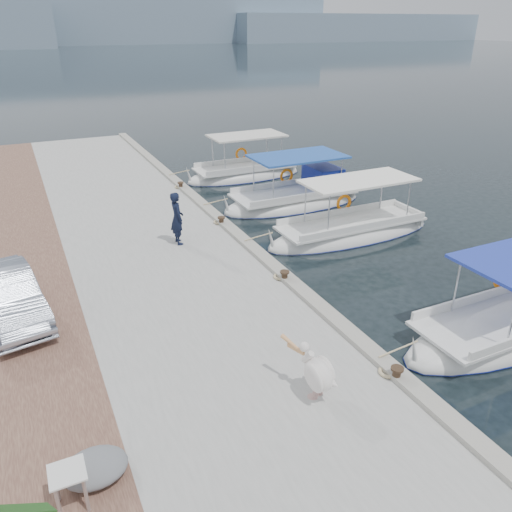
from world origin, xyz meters
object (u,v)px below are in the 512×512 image
Objects in this scene: pelican at (317,372)px; fisherman at (177,218)px; fishing_caique_c at (351,233)px; fishing_caique_d at (295,200)px; parked_car at (8,296)px; fishing_caique_e at (244,175)px.

fisherman reaches higher than pelican.
fishing_caique_c is 1.06× the size of fishing_caique_d.
fishing_caique_c is 4.94× the size of pelican.
fishing_caique_c reaches higher than parked_car.
fisherman is 0.47× the size of parked_car.
fisherman reaches higher than fishing_caique_d.
fishing_caique_e is at bearing 92.35° from fishing_caique_c.
pelican is (-5.92, -16.72, 0.95)m from fishing_caique_e.
fishing_caique_c and fishing_caique_d have the same top height.
pelican is (-6.30, -7.64, 0.95)m from fishing_caique_c.
fishing_caique_e is 10.12m from fisherman.
fisherman is (-6.09, -7.97, 1.29)m from fishing_caique_e.
fishing_caique_d is 4.66× the size of pelican.
fisherman is at bearing -127.39° from fishing_caique_e.
fishing_caique_e is 3.49× the size of fisherman.
fishing_caique_d is at bearing -64.58° from fisherman.
fishing_caique_e reaches higher than parked_car.
fishing_caique_e is at bearing 70.49° from pelican.
parked_car is at bearing -153.45° from fishing_caique_d.
fisherman is 6.07m from parked_car.
fishing_caique_c is 9.94m from pelican.
parked_car is at bearing 117.88° from fisherman.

